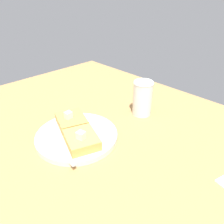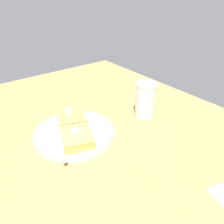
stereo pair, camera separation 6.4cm
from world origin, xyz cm
name	(u,v)px [view 1 (the left image)]	position (x,y,z in cm)	size (l,w,h in cm)	color
table_surface	(66,147)	(0.00, 0.00, 0.96)	(105.25, 105.25, 1.92)	#A87C4A
plate	(77,136)	(0.02, 3.68, 2.80)	(22.47, 22.47, 1.51)	silver
toast_slice_left	(72,121)	(-4.54, 5.33, 4.75)	(9.25, 7.66, 2.64)	#C29347
toast_slice_middle	(82,140)	(4.58, 2.04, 4.75)	(9.25, 7.66, 2.64)	gold
butter_pat_primary	(68,115)	(-4.70, 4.62, 7.03)	(1.92, 1.73, 1.92)	#F5EBC3
butter_pat_secondary	(81,135)	(5.50, 1.32, 7.03)	(1.92, 1.73, 1.92)	#F9F1C3
fork	(56,146)	(0.85, -3.34, 3.61)	(16.06, 2.93, 0.36)	silver
syrup_jar	(142,99)	(3.94, 27.12, 7.20)	(6.33, 6.33, 11.37)	#421A0E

